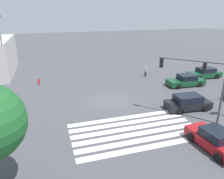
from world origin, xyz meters
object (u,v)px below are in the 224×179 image
object	(u,v)px
car_1	(215,140)
car_3	(188,102)
street_light_pole_b	(2,45)
car_2	(186,81)
traffic_signal_mast	(202,77)
pedestrian	(146,71)
fire_hydrant	(39,81)
car_4	(205,73)

from	to	relation	value
car_1	car_3	world-z (taller)	car_1
street_light_pole_b	car_2	bearing A→B (deg)	-18.99
traffic_signal_mast	car_2	xyz separation A→B (m)	(4.60, 8.17, -3.32)
traffic_signal_mast	car_3	bearing A→B (deg)	-59.92
pedestrian	traffic_signal_mast	bearing A→B (deg)	39.65
car_2	car_3	world-z (taller)	car_3
traffic_signal_mast	pedestrian	bearing A→B (deg)	-50.82
pedestrian	fire_hydrant	bearing A→B (deg)	-48.01
car_1	pedestrian	xyz separation A→B (m)	(2.96, 17.47, 0.20)
traffic_signal_mast	car_4	bearing A→B (deg)	-86.82
traffic_signal_mast	car_1	size ratio (longest dim) A/B	1.26
car_1	fire_hydrant	bearing A→B (deg)	28.76
car_3	car_4	world-z (taller)	car_3
traffic_signal_mast	car_2	world-z (taller)	traffic_signal_mast
car_4	street_light_pole_b	bearing A→B (deg)	-10.40
car_4	car_1	bearing A→B (deg)	54.06
car_1	traffic_signal_mast	bearing A→B (deg)	-25.52
car_1	car_2	world-z (taller)	car_1
traffic_signal_mast	car_3	distance (m)	3.89
car_1	street_light_pole_b	distance (m)	25.82
car_3	car_4	xyz separation A→B (m)	(8.75, 8.37, -0.02)
car_1	street_light_pole_b	xyz separation A→B (m)	(-15.86, 19.88, 4.45)
car_1	pedestrian	size ratio (longest dim) A/B	2.74
street_light_pole_b	fire_hydrant	distance (m)	6.30
car_1	fire_hydrant	size ratio (longest dim) A/B	5.09
fire_hydrant	car_1	bearing A→B (deg)	-56.94
car_4	fire_hydrant	xyz separation A→B (m)	(-22.85, 3.87, -0.26)
car_4	fire_hydrant	bearing A→B (deg)	-8.65
car_1	car_2	size ratio (longest dim) A/B	0.90
car_4	street_light_pole_b	distance (m)	27.65
car_1	car_3	bearing A→B (deg)	-23.50
car_2	car_3	size ratio (longest dim) A/B	1.08
pedestrian	car_3	bearing A→B (deg)	41.31
traffic_signal_mast	car_4	xyz separation A→B (m)	(9.29, 10.38, -3.30)
pedestrian	street_light_pole_b	size ratio (longest dim) A/B	0.18
pedestrian	fire_hydrant	size ratio (longest dim) A/B	1.86
car_2	street_light_pole_b	xyz separation A→B (m)	(-22.06, 7.59, 4.47)
fire_hydrant	car_4	bearing A→B (deg)	-9.61
car_3	fire_hydrant	bearing A→B (deg)	143.21
car_3	fire_hydrant	size ratio (longest dim) A/B	5.22
fire_hydrant	traffic_signal_mast	bearing A→B (deg)	-46.43
traffic_signal_mast	car_1	bearing A→B (deg)	113.78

